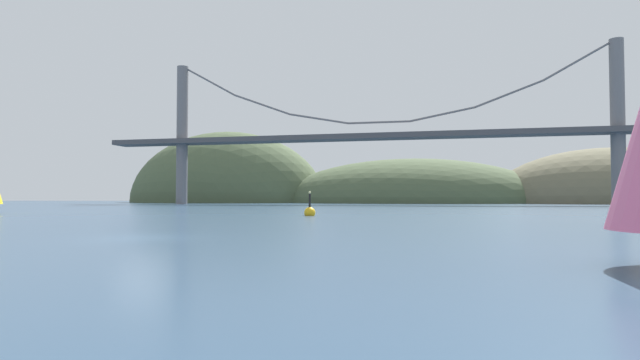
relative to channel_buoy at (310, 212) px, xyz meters
The scene contains 6 objects.
ground_plane 27.27m from the channel_buoy, 91.72° to the right, with size 360.00×360.00×0.00m, color #2D4760.
headland_left 121.35m from the channel_buoy, 117.39° to the left, with size 66.14×44.00×46.61m, color #4C5B3D.
headland_right 122.93m from the channel_buoy, 61.22° to the left, with size 65.58×44.00×31.15m, color #6B664C.
headland_center 107.83m from the channel_buoy, 87.78° to the left, with size 82.41×44.00×26.83m, color #4C5B3D.
suspension_bridge 69.62m from the channel_buoy, 90.69° to the left, with size 135.17×6.00×35.01m.
channel_buoy is the anchor object (origin of this frame).
Camera 1 is at (12.93, -20.41, 1.85)m, focal length 28.32 mm.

